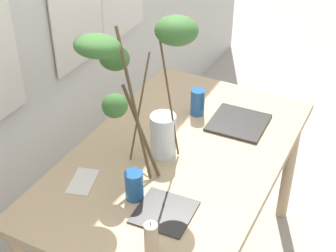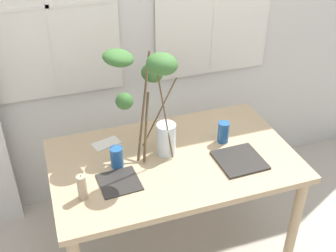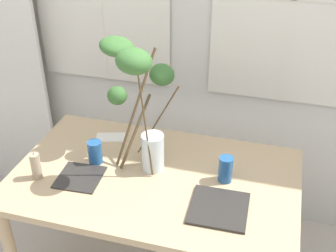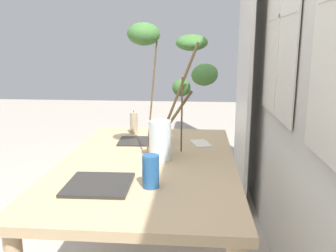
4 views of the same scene
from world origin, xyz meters
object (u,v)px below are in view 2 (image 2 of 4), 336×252
object	(u,v)px
plate_square_left	(119,182)
plate_square_right	(240,160)
drinking_glass_blue_right	(223,132)
pillar_candle	(82,187)
drinking_glass_blue_left	(117,157)
dining_table	(173,170)
vase_with_branches	(149,92)

from	to	relation	value
plate_square_left	plate_square_right	xyz separation A→B (m)	(0.71, -0.04, 0.00)
drinking_glass_blue_right	plate_square_right	distance (m)	0.22
pillar_candle	drinking_glass_blue_left	bearing A→B (deg)	41.34
plate_square_left	dining_table	bearing A→B (deg)	18.36
plate_square_left	pillar_candle	size ratio (longest dim) A/B	1.41
plate_square_left	pillar_candle	world-z (taller)	pillar_candle
plate_square_left	pillar_candle	bearing A→B (deg)	-165.17
dining_table	drinking_glass_blue_right	distance (m)	0.39
vase_with_branches	pillar_candle	size ratio (longest dim) A/B	4.54
drinking_glass_blue_left	drinking_glass_blue_right	world-z (taller)	drinking_glass_blue_right
dining_table	pillar_candle	bearing A→B (deg)	-162.91
drinking_glass_blue_right	pillar_candle	world-z (taller)	pillar_candle
vase_with_branches	pillar_candle	distance (m)	0.63
vase_with_branches	drinking_glass_blue_right	size ratio (longest dim) A/B	5.12
vase_with_branches	pillar_candle	xyz separation A→B (m)	(-0.45, -0.28, -0.33)
drinking_glass_blue_right	plate_square_left	xyz separation A→B (m)	(-0.70, -0.18, -0.06)
drinking_glass_blue_left	plate_square_right	bearing A→B (deg)	-14.93
drinking_glass_blue_right	plate_square_left	world-z (taller)	drinking_glass_blue_right
drinking_glass_blue_right	plate_square_right	xyz separation A→B (m)	(0.01, -0.21, -0.06)
drinking_glass_blue_left	drinking_glass_blue_right	bearing A→B (deg)	2.76
drinking_glass_blue_left	plate_square_right	distance (m)	0.71
drinking_glass_blue_left	drinking_glass_blue_right	xyz separation A→B (m)	(0.68, 0.03, 0.01)
pillar_candle	plate_square_right	bearing A→B (deg)	1.03
vase_with_branches	pillar_candle	world-z (taller)	vase_with_branches
drinking_glass_blue_right	pillar_candle	size ratio (longest dim) A/B	0.89
plate_square_left	plate_square_right	world-z (taller)	plate_square_right
plate_square_left	pillar_candle	distance (m)	0.22
dining_table	pillar_candle	world-z (taller)	pillar_candle
plate_square_left	plate_square_right	bearing A→B (deg)	-3.02
drinking_glass_blue_left	plate_square_left	bearing A→B (deg)	-99.16
dining_table	plate_square_right	xyz separation A→B (m)	(0.35, -0.15, 0.10)
dining_table	plate_square_left	size ratio (longest dim) A/B	6.66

